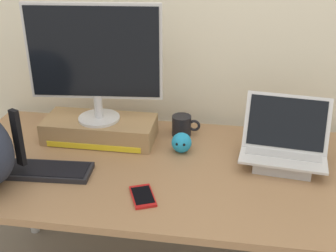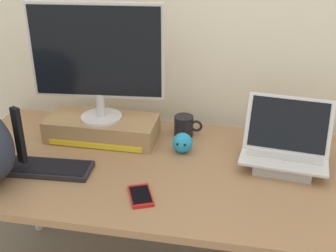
# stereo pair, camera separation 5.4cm
# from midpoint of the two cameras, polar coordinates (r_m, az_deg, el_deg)

# --- Properties ---
(desk) EXTENTS (1.78, 0.83, 0.73)m
(desk) POSITION_cam_midpoint_polar(r_m,az_deg,el_deg) (1.79, 0.87, -7.06)
(desk) COLOR #99704C
(desk) RESTS_ON ground
(toner_box_yellow) EXTENTS (0.49, 0.22, 0.10)m
(toner_box_yellow) POSITION_cam_midpoint_polar(r_m,az_deg,el_deg) (1.96, -7.87, -0.29)
(toner_box_yellow) COLOR #9E7A51
(toner_box_yellow) RESTS_ON desk
(desktop_monitor) EXTENTS (0.56, 0.18, 0.51)m
(desktop_monitor) POSITION_cam_midpoint_polar(r_m,az_deg,el_deg) (1.84, -8.50, 8.81)
(desktop_monitor) COLOR silver
(desktop_monitor) RESTS_ON toner_box_yellow
(open_laptop) EXTENTS (0.36, 0.27, 0.26)m
(open_laptop) POSITION_cam_midpoint_polar(r_m,az_deg,el_deg) (1.80, 15.88, -3.50)
(open_laptop) COLOR #ADADB2
(open_laptop) RESTS_ON desk
(external_keyboard) EXTENTS (0.43, 0.16, 0.02)m
(external_keyboard) POSITION_cam_midpoint_polar(r_m,az_deg,el_deg) (1.79, -15.90, -5.28)
(external_keyboard) COLOR black
(external_keyboard) RESTS_ON desk
(coffee_mug) EXTENTS (0.13, 0.09, 0.09)m
(coffee_mug) POSITION_cam_midpoint_polar(r_m,az_deg,el_deg) (1.97, 2.94, 0.02)
(coffee_mug) COLOR black
(coffee_mug) RESTS_ON desk
(cell_phone) EXTENTS (0.12, 0.15, 0.01)m
(cell_phone) POSITION_cam_midpoint_polar(r_m,az_deg,el_deg) (1.57, -2.63, -9.14)
(cell_phone) COLOR red
(cell_phone) RESTS_ON desk
(plush_toy) EXTENTS (0.09, 0.09, 0.09)m
(plush_toy) POSITION_cam_midpoint_polar(r_m,az_deg,el_deg) (1.84, 2.76, -2.23)
(plush_toy) COLOR #2393CC
(plush_toy) RESTS_ON desk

